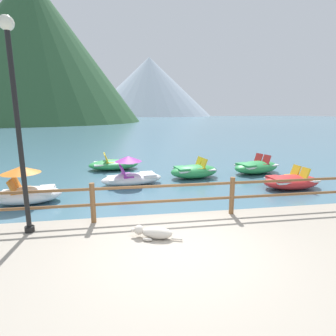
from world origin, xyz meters
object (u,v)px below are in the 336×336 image
object	(u,v)px
lamp_post	(16,110)
pedal_boat_1	(132,176)
pedal_boat_4	(291,181)
pedal_boat_0	(256,167)
pedal_boat_2	(26,191)
dog_resting	(154,232)
pedal_boat_3	(194,171)
pedal_boat_5	(114,164)

from	to	relation	value
lamp_post	pedal_boat_1	size ratio (longest dim) A/B	1.64
lamp_post	pedal_boat_4	size ratio (longest dim) A/B	1.80
pedal_boat_0	pedal_boat_2	xyz separation A→B (m)	(-9.46, -2.85, 0.11)
dog_resting	pedal_boat_4	xyz separation A→B (m)	(5.83, 4.15, -0.25)
pedal_boat_3	pedal_boat_1	bearing A→B (deg)	-166.24
lamp_post	pedal_boat_3	bearing A→B (deg)	47.79
dog_resting	pedal_boat_5	world-z (taller)	pedal_boat_5
pedal_boat_3	pedal_boat_4	xyz separation A→B (m)	(3.29, -2.26, -0.03)
pedal_boat_3	pedal_boat_4	bearing A→B (deg)	-34.48
lamp_post	dog_resting	distance (m)	3.67
pedal_boat_2	pedal_boat_3	size ratio (longest dim) A/B	0.95
lamp_post	pedal_boat_5	xyz separation A→B (m)	(1.54, 8.08, -2.72)
pedal_boat_2	pedal_boat_3	world-z (taller)	pedal_boat_2
pedal_boat_3	pedal_boat_4	world-z (taller)	pedal_boat_3
lamp_post	pedal_boat_5	bearing A→B (deg)	79.18
pedal_boat_2	lamp_post	bearing A→B (deg)	-71.17
dog_resting	pedal_boat_4	world-z (taller)	pedal_boat_4
lamp_post	pedal_boat_4	xyz separation A→B (m)	(8.44, 3.42, -2.71)
pedal_boat_3	pedal_boat_0	bearing A→B (deg)	7.46
pedal_boat_0	pedal_boat_1	distance (m)	6.10
dog_resting	lamp_post	bearing A→B (deg)	164.30
pedal_boat_1	pedal_boat_2	bearing A→B (deg)	-153.27
pedal_boat_1	dog_resting	bearing A→B (deg)	-87.33
dog_resting	pedal_boat_4	bearing A→B (deg)	35.47
dog_resting	pedal_boat_1	distance (m)	5.74
pedal_boat_5	pedal_boat_2	bearing A→B (deg)	-118.78
pedal_boat_4	pedal_boat_5	bearing A→B (deg)	145.95
pedal_boat_2	pedal_boat_0	bearing A→B (deg)	16.75
pedal_boat_1	pedal_boat_5	xyz separation A→B (m)	(-0.81, 3.09, -0.10)
pedal_boat_5	pedal_boat_4	bearing A→B (deg)	-34.05
pedal_boat_4	pedal_boat_0	bearing A→B (deg)	92.06
pedal_boat_1	pedal_boat_2	xyz separation A→B (m)	(-3.46, -1.74, 0.05)
lamp_post	pedal_boat_3	size ratio (longest dim) A/B	1.83
pedal_boat_5	pedal_boat_3	bearing A→B (deg)	-33.66
pedal_boat_1	pedal_boat_3	size ratio (longest dim) A/B	1.12
dog_resting	pedal_boat_5	xyz separation A→B (m)	(-1.07, 8.81, -0.26)
pedal_boat_4	pedal_boat_5	size ratio (longest dim) A/B	0.90
pedal_boat_1	pedal_boat_3	distance (m)	2.88
pedal_boat_3	pedal_boat_4	size ratio (longest dim) A/B	0.99
pedal_boat_0	pedal_boat_4	distance (m)	2.68
pedal_boat_0	pedal_boat_1	xyz separation A→B (m)	(-6.00, -1.10, 0.06)
dog_resting	pedal_boat_0	world-z (taller)	pedal_boat_0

